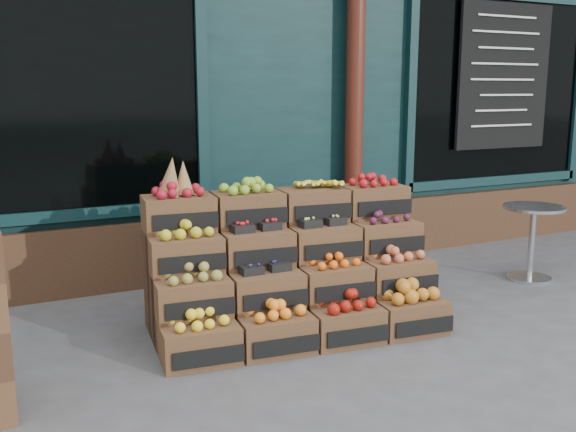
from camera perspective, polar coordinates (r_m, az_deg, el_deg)
name	(u,v)px	position (r m, az deg, el deg)	size (l,w,h in m)	color
ground	(360,355)	(4.46, 6.43, -12.14)	(60.00, 60.00, 0.00)	#49494C
shop_facade	(153,40)	(8.86, -11.92, 15.08)	(12.00, 6.24, 4.80)	black
crate_display	(289,275)	(4.81, 0.13, -5.25)	(2.17, 1.23, 1.30)	brown
bistro_table	(532,234)	(6.40, 20.87, -1.50)	(0.56, 0.56, 0.70)	#B8BAC0
shopkeeper	(35,165)	(6.41, -21.54, 4.23)	(0.78, 0.51, 2.14)	#144822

